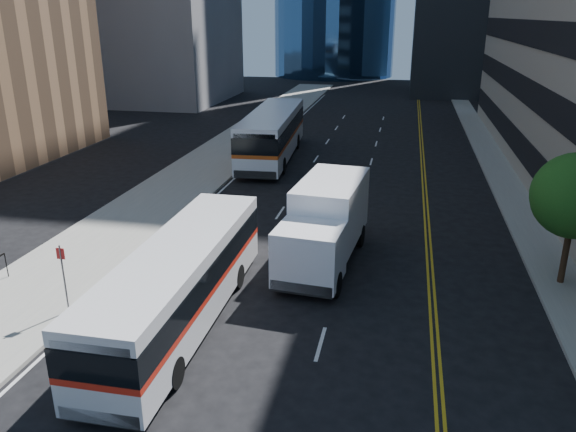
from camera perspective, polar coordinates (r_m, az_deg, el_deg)
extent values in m
plane|color=black|center=(16.88, 0.51, -16.26)|extent=(160.00, 160.00, 0.00)
cube|color=gray|center=(41.75, -6.94, 6.03)|extent=(5.00, 90.00, 0.15)
cube|color=gray|center=(40.14, 20.58, 4.33)|extent=(2.00, 90.00, 0.15)
cylinder|color=#332114|center=(23.94, 26.31, -3.63)|extent=(0.24, 0.24, 2.20)
sphere|color=#194614|center=(23.18, 27.20, 1.83)|extent=(3.20, 3.20, 3.20)
cube|color=silver|center=(19.44, -10.74, -8.51)|extent=(2.44, 11.08, 1.02)
cube|color=red|center=(19.17, -10.86, -6.93)|extent=(2.46, 11.10, 0.20)
cube|color=black|center=(18.94, -10.96, -5.56)|extent=(2.46, 11.10, 0.83)
cube|color=silver|center=(18.66, -11.09, -3.64)|extent=(2.44, 11.08, 0.46)
cylinder|color=black|center=(17.53, -18.19, -14.05)|extent=(0.28, 0.92, 0.92)
cylinder|color=black|center=(16.66, -11.46, -15.32)|extent=(0.28, 0.92, 0.92)
cylinder|color=black|center=(22.41, -10.45, -5.55)|extent=(0.28, 0.92, 0.92)
cylinder|color=black|center=(21.74, -5.13, -6.11)|extent=(0.28, 0.92, 0.92)
cube|color=white|center=(40.89, -1.58, 7.20)|extent=(3.75, 13.43, 1.22)
cube|color=#CC4C13|center=(40.74, -1.58, 8.19)|extent=(3.77, 13.45, 0.24)
cube|color=black|center=(40.62, -1.59, 9.03)|extent=(3.77, 13.45, 1.00)
cube|color=white|center=(40.47, -1.60, 10.18)|extent=(3.75, 13.43, 0.55)
cylinder|color=black|center=(37.44, -4.57, 5.26)|extent=(0.40, 1.13, 1.11)
cylinder|color=black|center=(36.97, -0.57, 5.13)|extent=(0.40, 1.13, 1.11)
cylinder|color=black|center=(44.61, -2.50, 7.68)|extent=(0.40, 1.13, 1.11)
cylinder|color=black|center=(44.22, 0.89, 7.59)|extent=(0.40, 1.13, 1.11)
cube|color=white|center=(21.04, 2.15, -3.92)|extent=(2.63, 2.45, 2.14)
cube|color=black|center=(20.02, 1.45, -3.92)|extent=(2.24, 0.26, 1.12)
cube|color=white|center=(24.04, 4.37, 0.70)|extent=(2.87, 5.08, 2.64)
cube|color=black|center=(23.58, 3.66, -3.66)|extent=(2.44, 6.85, 0.25)
cylinder|color=black|center=(21.56, -0.86, -6.18)|extent=(0.37, 1.00, 0.98)
cylinder|color=black|center=(21.06, 4.89, -6.93)|extent=(0.37, 1.00, 0.98)
cylinder|color=black|center=(26.04, 2.57, -1.47)|extent=(0.37, 1.00, 0.98)
cylinder|color=black|center=(25.62, 7.34, -1.99)|extent=(0.37, 1.00, 0.98)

